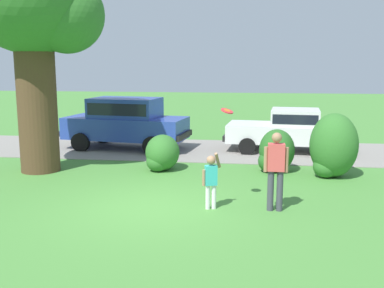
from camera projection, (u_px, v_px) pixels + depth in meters
ground_plane at (150, 207)px, 10.34m from camera, size 80.00×80.00×0.00m
driveway_strip at (191, 150)px, 17.07m from camera, size 28.00×4.40×0.02m
oak_tree_large at (37, 12)px, 13.05m from camera, size 3.94×3.68×6.57m
shrub_near_tree at (162, 154)px, 13.79m from camera, size 1.02×1.18×1.08m
shrub_centre_left at (276, 152)px, 13.63m from camera, size 1.08×1.20×1.27m
shrub_centre at (333, 147)px, 12.95m from camera, size 1.34×1.41×1.82m
parked_sedan at (289, 129)px, 16.64m from camera, size 4.54×2.38×1.56m
parked_suv at (126, 120)px, 17.15m from camera, size 4.89×2.55×1.92m
child_thrower at (211, 178)px, 10.09m from camera, size 0.40×0.35×1.29m
frisbee at (227, 111)px, 10.08m from camera, size 0.29×0.28×0.15m
adult_onlooker at (276, 167)px, 9.92m from camera, size 0.53×0.22×1.74m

